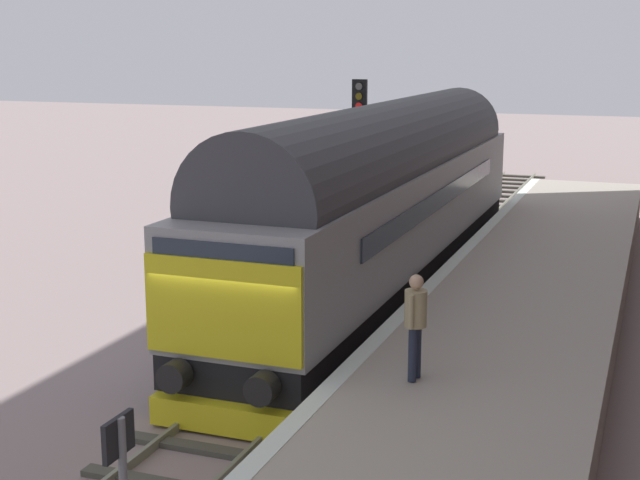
{
  "coord_description": "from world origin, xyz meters",
  "views": [
    {
      "loc": [
        6.1,
        -13.02,
        5.97
      ],
      "look_at": [
        0.2,
        2.67,
        2.38
      ],
      "focal_mm": 50.89,
      "sensor_mm": 36.0,
      "label": 1
    }
  ],
  "objects": [
    {
      "name": "diesel_locomotive",
      "position": [
        0.0,
        7.74,
        2.48
      ],
      "size": [
        2.74,
        18.02,
        4.68
      ],
      "color": "black",
      "rests_on": "ground"
    },
    {
      "name": "signal_post_mid",
      "position": [
        -2.08,
        12.01,
        3.21
      ],
      "size": [
        0.44,
        0.22,
        5.04
      ],
      "color": "gray",
      "rests_on": "ground"
    },
    {
      "name": "ground_plane",
      "position": [
        0.0,
        0.0,
        0.0
      ],
      "size": [
        140.0,
        140.0,
        0.0
      ],
      "primitive_type": "plane",
      "color": "gray",
      "rests_on": "ground"
    },
    {
      "name": "station_platform",
      "position": [
        3.6,
        0.0,
        0.5
      ],
      "size": [
        4.0,
        44.0,
        1.01
      ],
      "color": "#A69E8F",
      "rests_on": "ground"
    },
    {
      "name": "waiting_passenger",
      "position": [
        2.85,
        -0.31,
        1.99
      ],
      "size": [
        0.37,
        0.51,
        1.64
      ],
      "rotation": [
        0.0,
        0.0,
        1.48
      ],
      "color": "#242A3D",
      "rests_on": "station_platform"
    },
    {
      "name": "track_main",
      "position": [
        0.0,
        -0.0,
        0.05
      ],
      "size": [
        2.5,
        60.0,
        0.15
      ],
      "color": "slate",
      "rests_on": "ground"
    }
  ]
}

